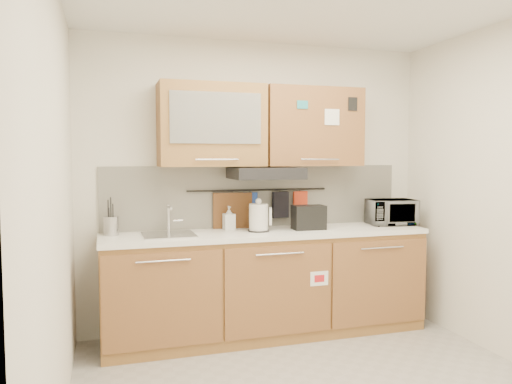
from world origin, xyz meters
TOP-DOWN VIEW (x-y plane):
  - wall_back at (0.00, 1.50)m, footprint 3.20×0.00m
  - wall_left at (-1.60, 0.00)m, footprint 0.00×3.00m
  - base_cabinet at (0.00, 1.19)m, footprint 2.80×0.64m
  - countertop at (0.00, 1.19)m, footprint 2.82×0.62m
  - backsplash at (0.00, 1.49)m, footprint 2.80×0.02m
  - upper_cabinets at (-0.00, 1.32)m, footprint 1.82×0.37m
  - range_hood at (0.00, 1.25)m, footprint 0.60×0.46m
  - sink at (-0.85, 1.21)m, footprint 0.42×0.40m
  - utensil_rail at (0.00, 1.45)m, footprint 1.30×0.02m
  - utensil_crock at (-1.30, 1.34)m, footprint 0.15×0.15m
  - kettle at (-0.08, 1.19)m, footprint 0.21×0.19m
  - toaster at (0.38, 1.17)m, footprint 0.29×0.18m
  - microwave at (1.25, 1.23)m, footprint 0.47×0.35m
  - soap_bottle at (-0.30, 1.36)m, footprint 0.10×0.10m
  - cutting_board at (-0.25, 1.44)m, footprint 0.35×0.06m
  - oven_mitt at (-0.08, 1.44)m, footprint 0.13×0.07m
  - dark_pouch at (0.21, 1.44)m, footprint 0.16×0.06m
  - pot_holder at (0.40, 1.44)m, footprint 0.14×0.04m

SIDE VIEW (x-z plane):
  - base_cabinet at x=0.00m, z-range -0.03..0.85m
  - countertop at x=0.00m, z-range 0.88..0.92m
  - sink at x=-0.85m, z-range 0.79..1.05m
  - utensil_crock at x=-1.30m, z-range 0.84..1.16m
  - cutting_board at x=-0.25m, z-range 0.81..1.24m
  - soap_bottle at x=-0.30m, z-range 0.92..1.13m
  - toaster at x=0.38m, z-range 0.92..1.14m
  - kettle at x=-0.08m, z-range 0.89..1.18m
  - microwave at x=1.25m, z-range 0.92..1.16m
  - dark_pouch at x=0.21m, z-range 1.00..1.24m
  - oven_mitt at x=-0.08m, z-range 1.02..1.24m
  - pot_holder at x=0.40m, z-range 1.06..1.24m
  - backsplash at x=0.00m, z-range 0.92..1.48m
  - utensil_rail at x=0.00m, z-range 1.25..1.27m
  - wall_left at x=-1.60m, z-range -0.20..2.80m
  - wall_back at x=0.00m, z-range -0.30..2.90m
  - range_hood at x=0.00m, z-range 1.37..1.47m
  - upper_cabinets at x=0.00m, z-range 1.48..2.18m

